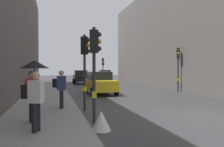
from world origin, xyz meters
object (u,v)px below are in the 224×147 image
at_px(traffic_light_far_median, 103,66).
at_px(traffic_light_mid_street, 178,61).
at_px(car_dark_suv, 81,77).
at_px(pedestrian_with_umbrella, 34,74).
at_px(pedestrian_with_grey_backpack, 61,87).
at_px(car_yellow_taxi, 100,83).
at_px(traffic_light_near_right, 85,58).
at_px(pedestrian_with_black_backpack, 35,98).
at_px(traffic_light_near_left, 95,57).
at_px(warning_sign_triangle, 101,121).
at_px(car_red_sedan, 104,76).

bearing_deg(traffic_light_far_median, traffic_light_mid_street, -66.99).
distance_m(car_dark_suv, pedestrian_with_umbrella, 23.02).
relative_size(traffic_light_mid_street, pedestrian_with_grey_backpack, 2.17).
relative_size(traffic_light_far_median, car_dark_suv, 0.79).
relative_size(car_dark_suv, pedestrian_with_umbrella, 1.98).
height_order(car_yellow_taxi, pedestrian_with_grey_backpack, pedestrian_with_grey_backpack).
xyz_separation_m(traffic_light_near_right, pedestrian_with_black_backpack, (-2.02, -3.82, -1.34)).
relative_size(traffic_light_near_left, pedestrian_with_umbrella, 1.65).
distance_m(pedestrian_with_black_backpack, pedestrian_with_grey_backpack, 3.98).
bearing_deg(car_dark_suv, traffic_light_mid_street, -63.07).
bearing_deg(warning_sign_triangle, traffic_light_mid_street, 49.33).
bearing_deg(pedestrian_with_black_backpack, warning_sign_triangle, 5.61).
relative_size(pedestrian_with_black_backpack, pedestrian_with_grey_backpack, 1.00).
relative_size(traffic_light_near_left, traffic_light_near_right, 0.98).
relative_size(traffic_light_near_right, car_yellow_taxi, 0.85).
height_order(car_dark_suv, pedestrian_with_grey_backpack, pedestrian_with_grey_backpack).
relative_size(car_red_sedan, pedestrian_with_black_backpack, 2.42).
bearing_deg(traffic_light_mid_street, car_yellow_taxi, 178.48).
height_order(car_red_sedan, pedestrian_with_umbrella, pedestrian_with_umbrella).
distance_m(car_dark_suv, pedestrian_with_grey_backpack, 20.28).
relative_size(traffic_light_far_median, pedestrian_with_umbrella, 1.56).
height_order(pedestrian_with_grey_backpack, warning_sign_triangle, pedestrian_with_grey_backpack).
height_order(traffic_light_far_median, car_yellow_taxi, traffic_light_far_median).
relative_size(car_yellow_taxi, pedestrian_with_grey_backpack, 2.42).
distance_m(pedestrian_with_umbrella, warning_sign_triangle, 2.84).
relative_size(traffic_light_near_right, car_red_sedan, 0.85).
distance_m(traffic_light_near_right, car_dark_suv, 20.24).
height_order(traffic_light_near_left, traffic_light_far_median, traffic_light_near_left).
xyz_separation_m(traffic_light_near_right, pedestrian_with_grey_backpack, (-1.14, 0.06, -1.34)).
relative_size(car_dark_suv, warning_sign_triangle, 6.53).
bearing_deg(pedestrian_with_black_backpack, pedestrian_with_umbrella, 94.80).
relative_size(traffic_light_far_median, car_yellow_taxi, 0.78).
distance_m(traffic_light_near_left, traffic_light_far_median, 20.08).
bearing_deg(car_red_sedan, car_yellow_taxi, -103.75).
relative_size(traffic_light_near_left, car_dark_suv, 0.83).
bearing_deg(traffic_light_near_right, warning_sign_triangle, -89.78).
distance_m(traffic_light_mid_street, pedestrian_with_grey_backpack, 12.23).
xyz_separation_m(car_dark_suv, pedestrian_with_grey_backpack, (-3.36, -19.99, 0.29)).
height_order(car_yellow_taxi, car_red_sedan, same).
distance_m(traffic_light_mid_street, pedestrian_with_black_backpack, 15.34).
bearing_deg(pedestrian_with_grey_backpack, traffic_light_far_median, 71.24).
xyz_separation_m(car_yellow_taxi, warning_sign_triangle, (-2.14, -10.59, -0.55)).
xyz_separation_m(traffic_light_far_median, pedestrian_with_umbrella, (-6.75, -19.54, -0.47)).
bearing_deg(pedestrian_with_umbrella, car_red_sedan, 72.44).
bearing_deg(pedestrian_with_black_backpack, traffic_light_far_median, 72.32).
height_order(traffic_light_near_left, car_yellow_taxi, traffic_light_near_left).
relative_size(traffic_light_near_left, traffic_light_mid_street, 0.92).
xyz_separation_m(traffic_light_near_left, traffic_light_mid_street, (8.95, 9.32, 0.21)).
relative_size(traffic_light_near_right, car_dark_suv, 0.85).
xyz_separation_m(traffic_light_near_right, traffic_light_mid_street, (8.96, 6.79, 0.15)).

